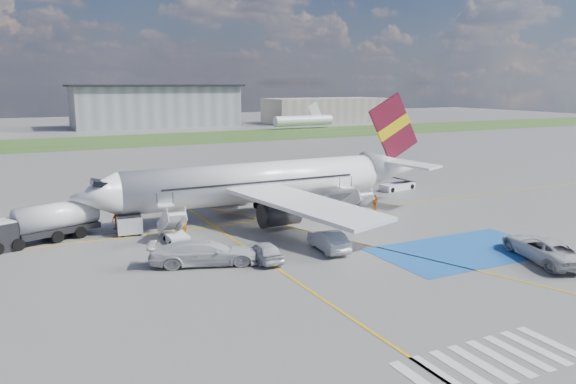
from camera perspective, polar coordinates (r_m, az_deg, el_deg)
name	(u,v)px	position (r m, az deg, el deg)	size (l,w,h in m)	color
ground	(328,254)	(43.48, 4.11, -6.32)	(400.00, 400.00, 0.00)	#60605E
grass_strip	(112,141)	(132.93, -17.44, 4.93)	(400.00, 30.00, 0.01)	#2D4C1E
taxiway_line_main	(264,221)	(53.74, -2.46, -2.92)	(120.00, 0.20, 0.01)	gold
taxiway_line_cross	(343,313)	(33.01, 5.59, -12.10)	(0.20, 60.00, 0.01)	gold
taxiway_line_diag	(264,221)	(53.74, -2.46, -2.92)	(0.20, 60.00, 0.01)	gold
staging_box	(464,251)	(46.37, 17.44, -5.70)	(14.00, 8.00, 0.01)	#1B56A6
crosswalk	(491,361)	(29.33, 19.90, -15.85)	(9.00, 4.00, 0.01)	silver
terminal_centre	(156,106)	(175.65, -13.27, 8.46)	(48.00, 18.00, 12.00)	gray
terminal_east	(325,110)	(190.07, 3.78, 8.29)	(40.00, 16.00, 8.00)	gray
airliner	(269,181)	(55.43, -1.93, 1.09)	(36.81, 32.95, 11.92)	white
airstairs_fwd	(176,234)	(47.46, -11.34, -4.24)	(1.90, 5.20, 3.60)	white
airstairs_aft	(362,212)	(55.10, 7.53, -2.00)	(1.90, 5.20, 3.60)	white
fuel_tanker	(43,226)	(50.58, -23.60, -3.22)	(9.34, 5.28, 3.10)	black
gpu_cart	(130,226)	(50.37, -15.78, -3.39)	(2.17, 1.53, 1.71)	white
belt_loader	(398,187)	(70.39, 11.08, 0.54)	(5.46, 2.85, 1.58)	white
car_silver_a	(264,251)	(41.63, -2.48, -6.03)	(1.75, 4.35, 1.48)	#B7BABE
car_silver_b	(328,240)	(44.28, 4.13, -4.91)	(1.71, 4.91, 1.62)	#AFB1B6
van_white_a	(543,244)	(45.89, 24.51, -4.87)	(2.87, 6.22, 2.33)	silver
van_white_b	(205,249)	(41.14, -8.41, -5.71)	(2.45, 6.02, 2.36)	silver
crew_fwd	(185,224)	(49.87, -10.45, -3.26)	(0.58, 0.38, 1.59)	orange
crew_nose	(116,220)	(52.46, -17.07, -2.77)	(0.85, 0.66, 1.75)	#FA610D
crew_aft	(375,202)	(58.64, 8.82, -1.03)	(0.97, 0.41, 1.66)	orange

